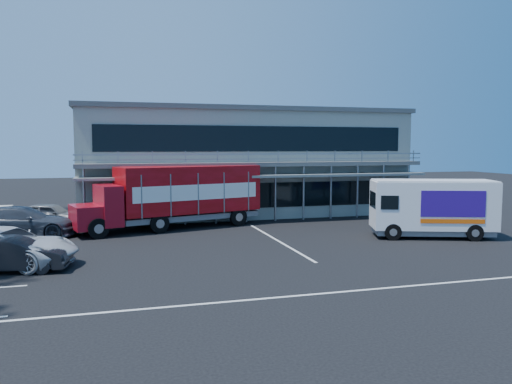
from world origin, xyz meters
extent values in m
plane|color=black|center=(0.00, 0.00, 0.00)|extent=(120.00, 120.00, 0.00)
cube|color=gray|center=(3.00, 15.00, 3.50)|extent=(22.00, 10.00, 7.00)
cube|color=#515454|center=(3.00, 15.00, 7.15)|extent=(22.40, 10.40, 0.30)
cube|color=#515454|center=(3.00, 9.40, 3.60)|extent=(22.00, 1.20, 0.25)
cube|color=gray|center=(3.00, 8.85, 4.10)|extent=(22.00, 0.08, 0.90)
cube|color=slate|center=(3.00, 9.10, 2.90)|extent=(22.00, 1.80, 0.15)
cube|color=black|center=(3.00, 9.98, 1.60)|extent=(20.00, 0.06, 1.60)
cube|color=black|center=(3.00, 9.98, 5.20)|extent=(20.00, 0.06, 1.60)
cube|color=maroon|center=(-7.26, 6.96, 1.02)|extent=(1.99, 2.60, 1.23)
cube|color=maroon|center=(-6.18, 7.25, 1.59)|extent=(1.66, 2.74, 2.15)
cube|color=black|center=(-6.18, 7.25, 2.20)|extent=(0.62, 2.11, 0.72)
cube|color=#B40B16|center=(-1.64, 8.50, 2.25)|extent=(8.57, 4.63, 2.66)
cube|color=slate|center=(-1.64, 8.50, 0.66)|extent=(8.47, 4.26, 0.31)
cube|color=white|center=(-1.30, 7.26, 2.15)|extent=(7.27, 2.02, 0.87)
cube|color=white|center=(-1.98, 9.74, 2.15)|extent=(7.27, 2.02, 0.87)
cylinder|color=black|center=(-6.67, 5.95, 0.53)|extent=(1.10, 0.55, 1.06)
cylinder|color=black|center=(-7.27, 8.12, 0.53)|extent=(1.10, 0.55, 1.06)
cylinder|color=black|center=(-3.51, 6.82, 0.53)|extent=(1.10, 0.55, 1.06)
cylinder|color=black|center=(-4.11, 8.99, 0.53)|extent=(1.10, 0.55, 1.06)
cylinder|color=black|center=(1.22, 8.12, 0.53)|extent=(1.10, 0.55, 1.06)
cylinder|color=black|center=(0.62, 10.29, 0.53)|extent=(1.10, 0.55, 1.06)
cube|color=white|center=(10.00, 1.70, 1.70)|extent=(6.47, 4.00, 2.45)
cube|color=slate|center=(10.00, 1.70, 0.35)|extent=(6.17, 3.73, 0.31)
cube|color=black|center=(7.13, 2.70, 1.97)|extent=(0.63, 1.64, 0.83)
cube|color=white|center=(10.00, 1.70, 2.95)|extent=(6.34, 3.92, 0.07)
cube|color=#2D0E7E|center=(10.31, 0.46, 1.88)|extent=(2.98, 1.07, 1.31)
cube|color=#2D0E7E|center=(11.01, 2.47, 1.88)|extent=(2.98, 1.07, 1.31)
cube|color=#F2590C|center=(10.31, 0.46, 1.00)|extent=(2.97, 1.06, 0.22)
cylinder|color=black|center=(7.63, 1.55, 0.42)|extent=(0.88, 0.54, 0.84)
cylinder|color=black|center=(8.25, 3.30, 0.42)|extent=(0.88, 0.54, 0.84)
cylinder|color=black|center=(11.42, 0.22, 0.42)|extent=(0.88, 0.54, 0.84)
cylinder|color=black|center=(12.04, 1.96, 0.42)|extent=(0.88, 0.54, 0.84)
imported|color=black|center=(-9.50, -0.20, 0.65)|extent=(4.13, 1.92, 1.31)
imported|color=silver|center=(-9.99, 0.80, 0.77)|extent=(6.10, 4.42, 1.54)
imported|color=#343B46|center=(-10.49, 7.60, 0.80)|extent=(5.72, 2.85, 1.60)
imported|color=slate|center=(-9.50, 10.80, 0.71)|extent=(4.46, 2.69, 1.42)
camera|label=1|loc=(-5.78, -20.45, 4.71)|focal=35.00mm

